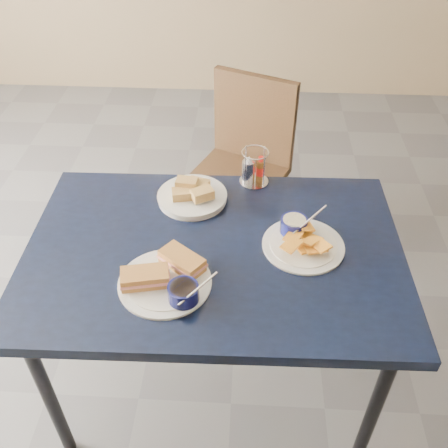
# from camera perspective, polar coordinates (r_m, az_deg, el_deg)

# --- Properties ---
(ground) EXTENTS (6.00, 6.00, 0.00)m
(ground) POSITION_cam_1_polar(r_m,az_deg,el_deg) (2.30, 1.17, -13.06)
(ground) COLOR #535358
(ground) RESTS_ON ground
(dining_table) EXTENTS (1.23, 0.83, 0.75)m
(dining_table) POSITION_cam_1_polar(r_m,az_deg,el_deg) (1.65, -1.12, -4.43)
(dining_table) COLOR black
(dining_table) RESTS_ON ground
(chair_far) EXTENTS (0.54, 0.55, 0.89)m
(chair_far) POSITION_cam_1_polar(r_m,az_deg,el_deg) (2.49, 1.62, 7.94)
(chair_far) COLOR black
(chair_far) RESTS_ON ground
(sandwich_plate) EXTENTS (0.30, 0.28, 0.12)m
(sandwich_plate) POSITION_cam_1_polar(r_m,az_deg,el_deg) (1.49, -6.43, -6.14)
(sandwich_plate) COLOR white
(sandwich_plate) RESTS_ON dining_table
(plantain_plate) EXTENTS (0.27, 0.27, 0.12)m
(plantain_plate) POSITION_cam_1_polar(r_m,az_deg,el_deg) (1.63, 8.72, -1.54)
(plantain_plate) COLOR white
(plantain_plate) RESTS_ON dining_table
(bread_basket) EXTENTS (0.25, 0.25, 0.07)m
(bread_basket) POSITION_cam_1_polar(r_m,az_deg,el_deg) (1.79, -3.64, 3.33)
(bread_basket) COLOR white
(bread_basket) RESTS_ON dining_table
(condiment_caddy) EXTENTS (0.11, 0.11, 0.14)m
(condiment_caddy) POSITION_cam_1_polar(r_m,az_deg,el_deg) (1.86, 3.35, 6.25)
(condiment_caddy) COLOR silver
(condiment_caddy) RESTS_ON dining_table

